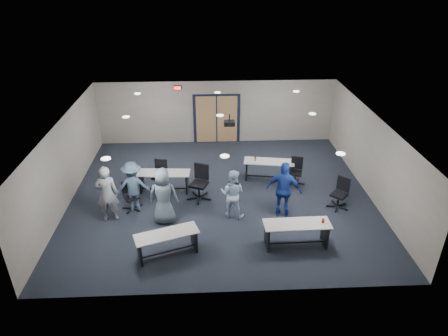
{
  "coord_description": "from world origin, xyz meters",
  "views": [
    {
      "loc": [
        -0.46,
        -11.63,
        7.11
      ],
      "look_at": [
        0.09,
        -0.3,
        1.18
      ],
      "focal_mm": 32.0,
      "sensor_mm": 36.0,
      "label": 1
    }
  ],
  "objects_px": {
    "person_plaid": "(163,196)",
    "chair_back_d": "(296,172)",
    "table_front_left": "(167,240)",
    "person_navy": "(284,190)",
    "chair_loose_right": "(339,194)",
    "person_back": "(133,186)",
    "person_lightblue": "(232,194)",
    "person_gray": "(107,194)",
    "table_front_right": "(297,230)",
    "chair_loose_left": "(131,196)",
    "table_back_left": "(164,178)",
    "chair_back_b": "(199,183)",
    "table_back_right": "(269,167)",
    "chair_back_a": "(160,175)"
  },
  "relations": [
    {
      "from": "table_front_right",
      "to": "chair_back_a",
      "type": "distance_m",
      "value": 5.25
    },
    {
      "from": "chair_back_a",
      "to": "chair_loose_right",
      "type": "distance_m",
      "value": 6.0
    },
    {
      "from": "chair_loose_right",
      "to": "person_plaid",
      "type": "distance_m",
      "value": 5.53
    },
    {
      "from": "person_gray",
      "to": "person_plaid",
      "type": "distance_m",
      "value": 1.7
    },
    {
      "from": "chair_loose_right",
      "to": "person_gray",
      "type": "xyz_separation_m",
      "value": [
        -7.19,
        -0.33,
        0.41
      ]
    },
    {
      "from": "chair_loose_left",
      "to": "person_navy",
      "type": "bearing_deg",
      "value": -38.76
    },
    {
      "from": "person_lightblue",
      "to": "person_back",
      "type": "xyz_separation_m",
      "value": [
        -3.09,
        0.54,
        0.04
      ]
    },
    {
      "from": "person_plaid",
      "to": "table_front_left",
      "type": "bearing_deg",
      "value": 98.83
    },
    {
      "from": "table_front_right",
      "to": "chair_loose_left",
      "type": "distance_m",
      "value": 5.27
    },
    {
      "from": "chair_back_d",
      "to": "person_navy",
      "type": "bearing_deg",
      "value": -95.25
    },
    {
      "from": "person_plaid",
      "to": "chair_back_d",
      "type": "bearing_deg",
      "value": -153.31
    },
    {
      "from": "chair_back_a",
      "to": "person_lightblue",
      "type": "relative_size",
      "value": 0.66
    },
    {
      "from": "table_front_left",
      "to": "person_lightblue",
      "type": "distance_m",
      "value": 2.59
    },
    {
      "from": "table_front_right",
      "to": "person_plaid",
      "type": "height_order",
      "value": "person_plaid"
    },
    {
      "from": "person_navy",
      "to": "person_back",
      "type": "relative_size",
      "value": 1.11
    },
    {
      "from": "person_gray",
      "to": "person_lightblue",
      "type": "relative_size",
      "value": 1.16
    },
    {
      "from": "table_back_right",
      "to": "chair_back_d",
      "type": "height_order",
      "value": "table_back_right"
    },
    {
      "from": "table_back_right",
      "to": "person_gray",
      "type": "height_order",
      "value": "person_gray"
    },
    {
      "from": "table_front_left",
      "to": "person_lightblue",
      "type": "relative_size",
      "value": 1.13
    },
    {
      "from": "table_front_left",
      "to": "table_back_left",
      "type": "bearing_deg",
      "value": 76.98
    },
    {
      "from": "chair_back_a",
      "to": "chair_loose_left",
      "type": "relative_size",
      "value": 1.1
    },
    {
      "from": "person_back",
      "to": "table_back_left",
      "type": "bearing_deg",
      "value": -135.96
    },
    {
      "from": "table_front_left",
      "to": "chair_loose_right",
      "type": "distance_m",
      "value": 5.68
    },
    {
      "from": "chair_loose_left",
      "to": "person_navy",
      "type": "xyz_separation_m",
      "value": [
        4.74,
        -0.57,
        0.44
      ]
    },
    {
      "from": "table_back_left",
      "to": "chair_loose_right",
      "type": "distance_m",
      "value": 5.81
    },
    {
      "from": "table_front_right",
      "to": "chair_back_a",
      "type": "relative_size",
      "value": 1.76
    },
    {
      "from": "chair_loose_left",
      "to": "chair_back_d",
      "type": "bearing_deg",
      "value": -18.14
    },
    {
      "from": "table_back_left",
      "to": "person_back",
      "type": "height_order",
      "value": "person_back"
    },
    {
      "from": "chair_loose_right",
      "to": "person_gray",
      "type": "relative_size",
      "value": 0.56
    },
    {
      "from": "table_back_left",
      "to": "person_plaid",
      "type": "distance_m",
      "value": 1.88
    },
    {
      "from": "chair_back_b",
      "to": "chair_loose_left",
      "type": "relative_size",
      "value": 1.25
    },
    {
      "from": "person_gray",
      "to": "person_lightblue",
      "type": "bearing_deg",
      "value": 174.73
    },
    {
      "from": "chair_back_a",
      "to": "chair_loose_left",
      "type": "xyz_separation_m",
      "value": [
        -0.78,
        -1.25,
        -0.05
      ]
    },
    {
      "from": "table_front_left",
      "to": "person_navy",
      "type": "height_order",
      "value": "person_navy"
    },
    {
      "from": "person_navy",
      "to": "person_back",
      "type": "height_order",
      "value": "person_navy"
    },
    {
      "from": "table_back_left",
      "to": "chair_back_b",
      "type": "xyz_separation_m",
      "value": [
        1.19,
        -0.58,
        0.11
      ]
    },
    {
      "from": "table_front_left",
      "to": "chair_back_b",
      "type": "relative_size",
      "value": 1.5
    },
    {
      "from": "person_lightblue",
      "to": "table_back_right",
      "type": "bearing_deg",
      "value": -102.97
    },
    {
      "from": "table_front_left",
      "to": "person_lightblue",
      "type": "bearing_deg",
      "value": 24.43
    },
    {
      "from": "chair_loose_right",
      "to": "person_back",
      "type": "bearing_deg",
      "value": -138.91
    },
    {
      "from": "table_back_right",
      "to": "person_gray",
      "type": "bearing_deg",
      "value": -146.48
    },
    {
      "from": "table_back_right",
      "to": "chair_loose_right",
      "type": "xyz_separation_m",
      "value": [
        1.97,
        -1.98,
        0.01
      ]
    },
    {
      "from": "table_front_left",
      "to": "table_back_left",
      "type": "xyz_separation_m",
      "value": [
        -0.36,
        3.39,
        0.02
      ]
    },
    {
      "from": "person_gray",
      "to": "person_plaid",
      "type": "relative_size",
      "value": 1.02
    },
    {
      "from": "chair_back_a",
      "to": "person_navy",
      "type": "bearing_deg",
      "value": -11.96
    },
    {
      "from": "table_front_left",
      "to": "person_gray",
      "type": "distance_m",
      "value": 2.6
    },
    {
      "from": "table_back_right",
      "to": "chair_back_a",
      "type": "height_order",
      "value": "chair_back_a"
    },
    {
      "from": "chair_back_b",
      "to": "person_plaid",
      "type": "height_order",
      "value": "person_plaid"
    },
    {
      "from": "person_plaid",
      "to": "person_navy",
      "type": "distance_m",
      "value": 3.64
    },
    {
      "from": "table_front_right",
      "to": "table_back_right",
      "type": "height_order",
      "value": "table_back_right"
    }
  ]
}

